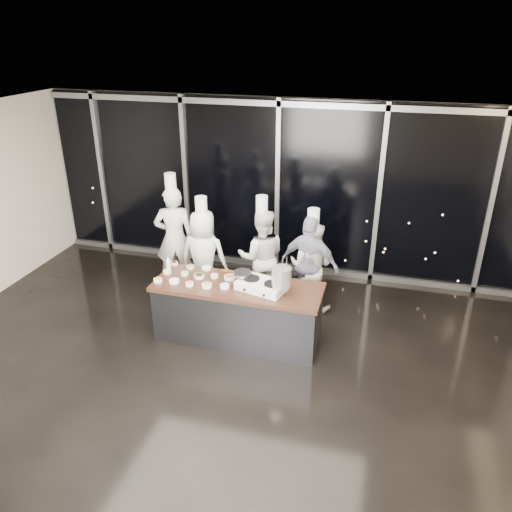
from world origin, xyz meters
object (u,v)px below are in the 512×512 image
(demo_counter, at_px, (238,312))
(stock_pot, at_px, (281,277))
(stove, at_px, (262,285))
(chef_center, at_px, (262,256))
(guest, at_px, (309,265))
(chef_far_left, at_px, (175,237))
(chef_right, at_px, (311,266))
(frying_pan, at_px, (242,273))
(chef_left, at_px, (204,257))

(demo_counter, height_order, stock_pot, stock_pot)
(demo_counter, bearing_deg, stove, -2.76)
(chef_center, relative_size, guest, 1.14)
(stock_pot, bearing_deg, chef_far_left, 147.88)
(stove, height_order, chef_right, chef_right)
(frying_pan, relative_size, chef_center, 0.26)
(chef_far_left, distance_m, chef_right, 2.44)
(stove, distance_m, chef_center, 1.25)
(stove, relative_size, frying_pan, 1.57)
(chef_left, xyz_separation_m, chef_right, (1.75, 0.27, -0.06))
(chef_far_left, bearing_deg, demo_counter, 120.61)
(stock_pot, height_order, chef_far_left, chef_far_left)
(chef_center, bearing_deg, chef_far_left, -19.13)
(chef_left, relative_size, guest, 1.13)
(guest, xyz_separation_m, chef_right, (0.01, 0.10, -0.06))
(stock_pot, bearing_deg, chef_left, 146.64)
(stove, bearing_deg, stock_pot, 1.54)
(stove, bearing_deg, frying_pan, 177.24)
(demo_counter, xyz_separation_m, chef_far_left, (-1.56, 1.31, 0.49))
(frying_pan, height_order, guest, guest)
(frying_pan, distance_m, chef_center, 1.13)
(demo_counter, distance_m, stock_pot, 0.98)
(demo_counter, height_order, chef_far_left, chef_far_left)
(demo_counter, distance_m, stove, 0.63)
(guest, distance_m, chef_right, 0.11)
(chef_far_left, bearing_deg, chef_right, 157.94)
(stock_pot, height_order, chef_left, chef_left)
(chef_right, bearing_deg, chef_far_left, 5.10)
(chef_center, bearing_deg, frying_pan, 75.20)
(guest, relative_size, chef_right, 0.95)
(frying_pan, height_order, chef_center, chef_center)
(chef_left, bearing_deg, chef_far_left, -31.08)
(frying_pan, relative_size, stock_pot, 1.80)
(frying_pan, relative_size, chef_far_left, 0.23)
(chef_left, bearing_deg, chef_right, -173.21)
(chef_left, bearing_deg, guest, -176.29)
(stock_pot, relative_size, chef_right, 0.15)
(frying_pan, distance_m, stock_pot, 0.65)
(stove, xyz_separation_m, chef_right, (0.51, 1.21, -0.20))
(stock_pot, xyz_separation_m, chef_far_left, (-2.22, 1.40, -0.23))
(demo_counter, height_order, chef_center, chef_center)
(stock_pot, distance_m, chef_far_left, 2.64)
(frying_pan, xyz_separation_m, chef_far_left, (-1.60, 1.23, -0.12))
(demo_counter, xyz_separation_m, chef_right, (0.87, 1.20, 0.31))
(chef_left, xyz_separation_m, chef_center, (0.93, 0.26, 0.00))
(guest, bearing_deg, demo_counter, 63.57)
(stock_pot, bearing_deg, stove, 166.99)
(demo_counter, distance_m, chef_right, 1.51)
(frying_pan, bearing_deg, demo_counter, -103.88)
(frying_pan, bearing_deg, stove, -2.76)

